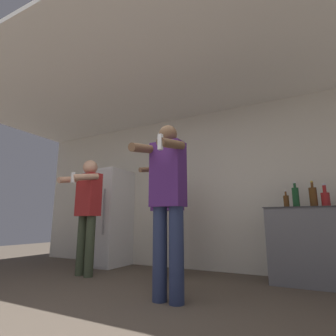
{
  "coord_description": "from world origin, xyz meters",
  "views": [
    {
      "loc": [
        1.46,
        -1.42,
        0.73
      ],
      "look_at": [
        0.25,
        0.9,
        1.27
      ],
      "focal_mm": 28.0,
      "sensor_mm": 36.0,
      "label": 1
    }
  ],
  "objects_px": {
    "bottle_amber_bourbon": "(325,198)",
    "bottle_brown_liquor": "(286,201)",
    "bottle_green_wine": "(296,197)",
    "person_man_side": "(87,205)",
    "person_spectator_back": "(167,197)",
    "bottle_tall_gin": "(313,197)",
    "refrigerator": "(108,217)",
    "person_woman_foreground": "(167,198)"
  },
  "relations": [
    {
      "from": "bottle_green_wine",
      "to": "person_woman_foreground",
      "type": "xyz_separation_m",
      "value": [
        -1.11,
        -1.37,
        -0.08
      ]
    },
    {
      "from": "refrigerator",
      "to": "bottle_tall_gin",
      "type": "relative_size",
      "value": 5.06
    },
    {
      "from": "bottle_amber_bourbon",
      "to": "bottle_brown_liquor",
      "type": "height_order",
      "value": "bottle_amber_bourbon"
    },
    {
      "from": "bottle_amber_bourbon",
      "to": "bottle_green_wine",
      "type": "distance_m",
      "value": 0.32
    },
    {
      "from": "refrigerator",
      "to": "bottle_tall_gin",
      "type": "bearing_deg",
      "value": -0.29
    },
    {
      "from": "bottle_tall_gin",
      "to": "person_woman_foreground",
      "type": "height_order",
      "value": "person_woman_foreground"
    },
    {
      "from": "bottle_tall_gin",
      "to": "bottle_amber_bourbon",
      "type": "bearing_deg",
      "value": 0.0
    },
    {
      "from": "person_man_side",
      "to": "bottle_green_wine",
      "type": "bearing_deg",
      "value": 17.1
    },
    {
      "from": "bottle_amber_bourbon",
      "to": "bottle_tall_gin",
      "type": "height_order",
      "value": "bottle_tall_gin"
    },
    {
      "from": "bottle_green_wine",
      "to": "bottle_brown_liquor",
      "type": "distance_m",
      "value": 0.12
    },
    {
      "from": "bottle_tall_gin",
      "to": "bottle_green_wine",
      "type": "distance_m",
      "value": 0.19
    },
    {
      "from": "bottle_amber_bourbon",
      "to": "person_man_side",
      "type": "xyz_separation_m",
      "value": [
        -3.02,
        -0.83,
        -0.04
      ]
    },
    {
      "from": "bottle_green_wine",
      "to": "person_spectator_back",
      "type": "bearing_deg",
      "value": -164.24
    },
    {
      "from": "bottle_green_wine",
      "to": "person_man_side",
      "type": "distance_m",
      "value": 2.83
    },
    {
      "from": "person_spectator_back",
      "to": "bottle_tall_gin",
      "type": "bearing_deg",
      "value": 14.13
    },
    {
      "from": "person_woman_foreground",
      "to": "person_man_side",
      "type": "distance_m",
      "value": 1.68
    },
    {
      "from": "bottle_amber_bourbon",
      "to": "bottle_tall_gin",
      "type": "bearing_deg",
      "value": 180.0
    },
    {
      "from": "bottle_tall_gin",
      "to": "person_spectator_back",
      "type": "xyz_separation_m",
      "value": [
        -1.8,
        -0.45,
        0.04
      ]
    },
    {
      "from": "refrigerator",
      "to": "person_woman_foreground",
      "type": "distance_m",
      "value": 2.37
    },
    {
      "from": "bottle_amber_bourbon",
      "to": "bottle_brown_liquor",
      "type": "xyz_separation_m",
      "value": [
        -0.43,
        0.0,
        -0.02
      ]
    },
    {
      "from": "bottle_amber_bourbon",
      "to": "bottle_green_wine",
      "type": "height_order",
      "value": "bottle_green_wine"
    },
    {
      "from": "bottle_tall_gin",
      "to": "person_woman_foreground",
      "type": "distance_m",
      "value": 1.89
    },
    {
      "from": "refrigerator",
      "to": "person_woman_foreground",
      "type": "relative_size",
      "value": 0.95
    },
    {
      "from": "person_woman_foreground",
      "to": "person_spectator_back",
      "type": "bearing_deg",
      "value": 118.14
    },
    {
      "from": "bottle_tall_gin",
      "to": "person_spectator_back",
      "type": "distance_m",
      "value": 1.85
    },
    {
      "from": "bottle_green_wine",
      "to": "person_woman_foreground",
      "type": "bearing_deg",
      "value": -129.06
    },
    {
      "from": "person_man_side",
      "to": "person_spectator_back",
      "type": "xyz_separation_m",
      "value": [
        1.1,
        0.38,
        0.1
      ]
    },
    {
      "from": "bottle_tall_gin",
      "to": "bottle_green_wine",
      "type": "height_order",
      "value": "bottle_green_wine"
    },
    {
      "from": "refrigerator",
      "to": "person_man_side",
      "type": "bearing_deg",
      "value": -68.82
    },
    {
      "from": "refrigerator",
      "to": "bottle_green_wine",
      "type": "distance_m",
      "value": 3.04
    },
    {
      "from": "person_woman_foreground",
      "to": "refrigerator",
      "type": "bearing_deg",
      "value": 144.15
    },
    {
      "from": "bottle_brown_liquor",
      "to": "person_woman_foreground",
      "type": "distance_m",
      "value": 1.7
    },
    {
      "from": "bottle_green_wine",
      "to": "bottle_brown_liquor",
      "type": "height_order",
      "value": "bottle_green_wine"
    },
    {
      "from": "bottle_amber_bourbon",
      "to": "bottle_brown_liquor",
      "type": "distance_m",
      "value": 0.43
    },
    {
      "from": "person_woman_foreground",
      "to": "bottle_brown_liquor",
      "type": "bearing_deg",
      "value": 53.91
    },
    {
      "from": "bottle_green_wine",
      "to": "refrigerator",
      "type": "bearing_deg",
      "value": 179.69
    },
    {
      "from": "bottle_amber_bourbon",
      "to": "person_spectator_back",
      "type": "bearing_deg",
      "value": -166.77
    },
    {
      "from": "bottle_tall_gin",
      "to": "person_man_side",
      "type": "relative_size",
      "value": 0.2
    },
    {
      "from": "bottle_amber_bourbon",
      "to": "person_woman_foreground",
      "type": "xyz_separation_m",
      "value": [
        -1.43,
        -1.37,
        -0.05
      ]
    },
    {
      "from": "refrigerator",
      "to": "bottle_green_wine",
      "type": "xyz_separation_m",
      "value": [
        3.03,
        -0.02,
        0.22
      ]
    },
    {
      "from": "bottle_amber_bourbon",
      "to": "person_woman_foreground",
      "type": "height_order",
      "value": "person_woman_foreground"
    },
    {
      "from": "bottle_brown_liquor",
      "to": "person_spectator_back",
      "type": "height_order",
      "value": "person_spectator_back"
    }
  ]
}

